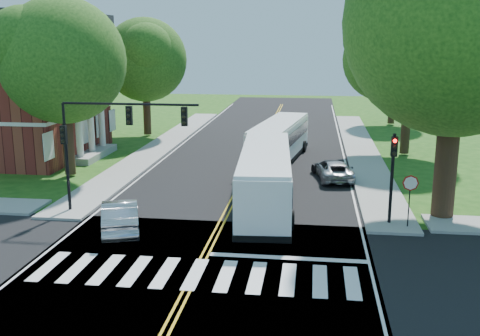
% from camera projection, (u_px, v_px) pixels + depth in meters
% --- Properties ---
extents(ground, '(140.00, 140.00, 0.00)m').
position_uv_depth(ground, '(198.00, 269.00, 22.26)').
color(ground, '#1B4A12').
rests_on(ground, ground).
extents(road, '(14.00, 96.00, 0.01)m').
position_uv_depth(road, '(250.00, 168.00, 39.64)').
color(road, black).
rests_on(road, ground).
extents(cross_road, '(60.00, 12.00, 0.01)m').
position_uv_depth(cross_road, '(198.00, 269.00, 22.26)').
color(cross_road, black).
rests_on(cross_road, ground).
extents(center_line, '(0.36, 70.00, 0.01)m').
position_uv_depth(center_line, '(255.00, 156.00, 43.50)').
color(center_line, gold).
rests_on(center_line, road).
extents(edge_line_w, '(0.12, 70.00, 0.01)m').
position_uv_depth(edge_line_w, '(170.00, 154.00, 44.37)').
color(edge_line_w, silver).
rests_on(edge_line_w, road).
extents(edge_line_e, '(0.12, 70.00, 0.01)m').
position_uv_depth(edge_line_e, '(344.00, 158.00, 42.64)').
color(edge_line_e, silver).
rests_on(edge_line_e, road).
extents(crosswalk, '(12.60, 3.00, 0.01)m').
position_uv_depth(crosswalk, '(195.00, 274.00, 21.77)').
color(crosswalk, silver).
rests_on(crosswalk, road).
extents(stop_bar, '(6.60, 0.40, 0.01)m').
position_uv_depth(stop_bar, '(288.00, 258.00, 23.36)').
color(stop_bar, silver).
rests_on(stop_bar, road).
extents(sidewalk_nw, '(2.60, 40.00, 0.15)m').
position_uv_depth(sidewalk_nw, '(162.00, 145.00, 47.44)').
color(sidewalk_nw, gray).
rests_on(sidewalk_nw, ground).
extents(sidewalk_ne, '(2.60, 40.00, 0.15)m').
position_uv_depth(sidewalk_ne, '(361.00, 151.00, 45.33)').
color(sidewalk_ne, gray).
rests_on(sidewalk_ne, ground).
extents(tree_ne_big, '(10.80, 10.80, 14.91)m').
position_uv_depth(tree_ne_big, '(458.00, 23.00, 26.41)').
color(tree_ne_big, '#312213').
rests_on(tree_ne_big, ground).
extents(tree_west_near, '(8.00, 8.00, 11.40)m').
position_uv_depth(tree_west_near, '(63.00, 61.00, 35.54)').
color(tree_west_near, '#312213').
rests_on(tree_west_near, ground).
extents(tree_west_far, '(7.60, 7.60, 10.67)m').
position_uv_depth(tree_west_far, '(145.00, 60.00, 51.05)').
color(tree_west_far, '#312213').
rests_on(tree_west_far, ground).
extents(tree_east_mid, '(8.40, 8.40, 11.93)m').
position_uv_depth(tree_east_mid, '(411.00, 53.00, 42.20)').
color(tree_east_mid, '#312213').
rests_on(tree_east_mid, ground).
extents(tree_east_far, '(7.20, 7.20, 10.34)m').
position_uv_depth(tree_east_far, '(395.00, 59.00, 57.74)').
color(tree_east_far, '#312213').
rests_on(tree_east_far, ground).
extents(signal_nw, '(7.15, 0.46, 5.66)m').
position_uv_depth(signal_nw, '(108.00, 131.00, 28.22)').
color(signal_nw, black).
rests_on(signal_nw, ground).
extents(signal_ne, '(0.30, 0.46, 4.40)m').
position_uv_depth(signal_ne, '(393.00, 167.00, 26.76)').
color(signal_ne, black).
rests_on(signal_ne, ground).
extents(stop_sign, '(0.76, 0.08, 2.53)m').
position_uv_depth(stop_sign, '(410.00, 188.00, 26.43)').
color(stop_sign, black).
rests_on(stop_sign, ground).
extents(bus_lead, '(3.49, 12.18, 3.11)m').
position_uv_depth(bus_lead, '(265.00, 177.00, 30.08)').
color(bus_lead, silver).
rests_on(bus_lead, road).
extents(bus_follow, '(4.11, 11.55, 2.93)m').
position_uv_depth(bus_follow, '(279.00, 140.00, 41.65)').
color(bus_follow, silver).
rests_on(bus_follow, road).
extents(hatchback, '(3.08, 4.92, 1.53)m').
position_uv_depth(hatchback, '(120.00, 215.00, 26.48)').
color(hatchback, '#A5A7AC').
rests_on(hatchback, road).
extents(suv, '(2.57, 4.66, 1.24)m').
position_uv_depth(suv, '(334.00, 170.00, 36.11)').
color(suv, '#B0B3B8').
rests_on(suv, road).
extents(dark_sedan, '(2.87, 4.37, 1.18)m').
position_uv_depth(dark_sedan, '(331.00, 169.00, 36.69)').
color(dark_sedan, black).
rests_on(dark_sedan, road).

